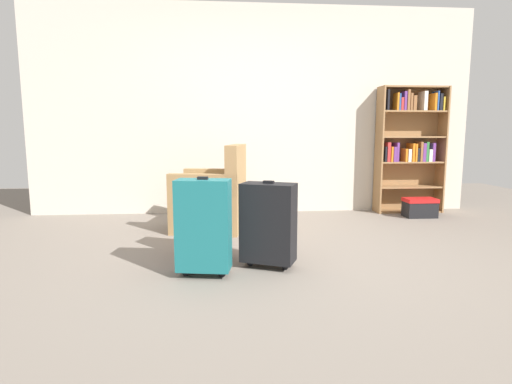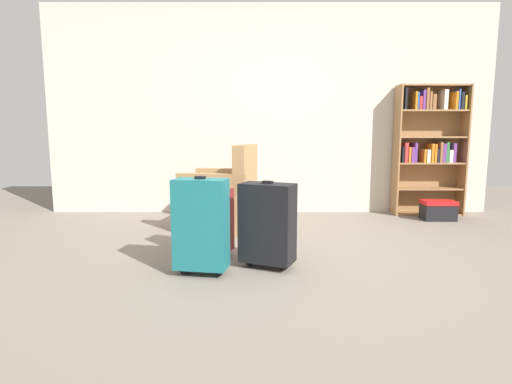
{
  "view_description": "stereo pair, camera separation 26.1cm",
  "coord_description": "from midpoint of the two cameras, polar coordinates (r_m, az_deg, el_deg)",
  "views": [
    {
      "loc": [
        -0.43,
        -3.03,
        1.01
      ],
      "look_at": [
        -0.16,
        0.19,
        0.55
      ],
      "focal_mm": 28.66,
      "sensor_mm": 36.0,
      "label": 1
    },
    {
      "loc": [
        -0.17,
        -3.05,
        1.01
      ],
      "look_at": [
        -0.16,
        0.19,
        0.55
      ],
      "focal_mm": 28.66,
      "sensor_mm": 36.0,
      "label": 2
    }
  ],
  "objects": [
    {
      "name": "mug",
      "position": [
        4.31,
        -0.36,
        -4.8
      ],
      "size": [
        0.12,
        0.08,
        0.1
      ],
      "color": "white",
      "rests_on": "ground"
    },
    {
      "name": "back_wall",
      "position": [
        5.3,
        -1.65,
        11.24
      ],
      "size": [
        5.62,
        0.1,
        2.6
      ],
      "primitive_type": "cube",
      "color": "beige",
      "rests_on": "ground"
    },
    {
      "name": "suitcase_teal",
      "position": [
        2.93,
        -9.88,
        -4.61
      ],
      "size": [
        0.4,
        0.26,
        0.72
      ],
      "color": "#19666B",
      "rests_on": "ground"
    },
    {
      "name": "armchair",
      "position": [
        4.38,
        -7.69,
        -1.08
      ],
      "size": [
        0.82,
        0.82,
        0.9
      ],
      "color": "#9E7A4C",
      "rests_on": "ground"
    },
    {
      "name": "bookshelf",
      "position": [
        5.6,
        19.4,
        6.4
      ],
      "size": [
        0.85,
        0.26,
        1.6
      ],
      "color": "olive",
      "rests_on": "ground"
    },
    {
      "name": "storage_box",
      "position": [
        5.33,
        20.62,
        -1.99
      ],
      "size": [
        0.38,
        0.23,
        0.23
      ],
      "color": "black",
      "rests_on": "ground"
    },
    {
      "name": "suitcase_dark_red",
      "position": [
        3.4,
        -8.98,
        -3.93
      ],
      "size": [
        0.4,
        0.32,
        0.59
      ],
      "color": "maroon",
      "rests_on": "ground"
    },
    {
      "name": "suitcase_black",
      "position": [
        3.08,
        -0.69,
        -4.33
      ],
      "size": [
        0.45,
        0.36,
        0.67
      ],
      "color": "black",
      "rests_on": "ground"
    },
    {
      "name": "ground_plane",
      "position": [
        3.22,
        0.72,
        -10.2
      ],
      "size": [
        9.84,
        9.84,
        0.0
      ],
      "primitive_type": "plane",
      "color": "slate"
    }
  ]
}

